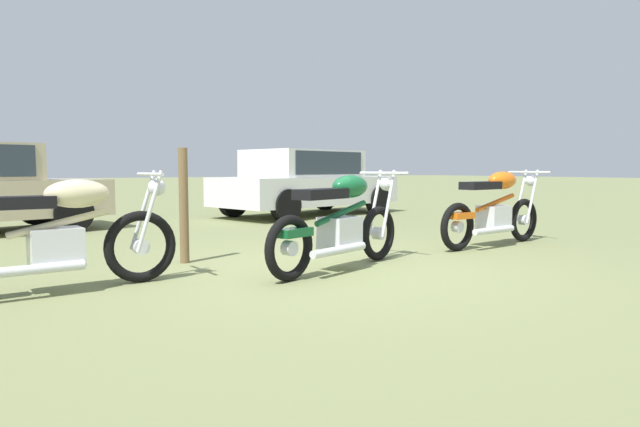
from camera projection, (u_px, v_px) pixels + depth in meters
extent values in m
plane|color=olive|center=(339.00, 268.00, 5.62)|extent=(120.00, 120.00, 0.00)
torus|color=black|center=(141.00, 247.00, 4.92)|extent=(0.66, 0.13, 0.65)
cylinder|color=silver|center=(141.00, 247.00, 4.92)|extent=(0.15, 0.11, 0.14)
cylinder|color=silver|center=(143.00, 210.00, 5.00)|extent=(0.27, 0.05, 0.73)
cylinder|color=silver|center=(150.00, 211.00, 4.85)|extent=(0.27, 0.05, 0.73)
cube|color=silver|center=(56.00, 247.00, 4.50)|extent=(0.42, 0.32, 0.32)
cylinder|color=beige|center=(59.00, 223.00, 4.50)|extent=(0.79, 0.11, 0.22)
ellipsoid|color=beige|center=(77.00, 194.00, 4.57)|extent=(0.53, 0.29, 0.24)
cube|color=black|center=(13.00, 203.00, 4.29)|extent=(0.61, 0.28, 0.10)
cylinder|color=silver|center=(150.00, 174.00, 4.92)|extent=(0.07, 0.64, 0.03)
sphere|color=silver|center=(157.00, 187.00, 4.97)|extent=(0.17, 0.17, 0.16)
cylinder|color=silver|center=(30.00, 270.00, 4.26)|extent=(0.80, 0.13, 0.08)
torus|color=black|center=(378.00, 233.00, 6.11)|extent=(0.61, 0.28, 0.61)
torus|color=black|center=(289.00, 248.00, 4.97)|extent=(0.61, 0.28, 0.61)
cylinder|color=silver|center=(378.00, 233.00, 6.11)|extent=(0.16, 0.14, 0.14)
cylinder|color=silver|center=(289.00, 248.00, 4.97)|extent=(0.16, 0.14, 0.14)
cylinder|color=silver|center=(375.00, 203.00, 6.19)|extent=(0.27, 0.12, 0.75)
cylinder|color=silver|center=(388.00, 203.00, 6.07)|extent=(0.27, 0.12, 0.75)
cube|color=silver|center=(340.00, 233.00, 5.55)|extent=(0.47, 0.41, 0.32)
cylinder|color=#14592D|center=(341.00, 213.00, 5.56)|extent=(0.79, 0.31, 0.23)
ellipsoid|color=#14592D|center=(350.00, 186.00, 5.65)|extent=(0.58, 0.41, 0.24)
cube|color=black|center=(321.00, 194.00, 5.28)|extent=(0.64, 0.41, 0.10)
cube|color=#14592D|center=(294.00, 232.00, 5.00)|extent=(0.40, 0.28, 0.08)
cylinder|color=silver|center=(384.00, 173.00, 6.13)|extent=(0.23, 0.62, 0.03)
sphere|color=silver|center=(386.00, 184.00, 6.19)|extent=(0.20, 0.20, 0.16)
cylinder|color=silver|center=(339.00, 250.00, 5.29)|extent=(0.79, 0.32, 0.08)
torus|color=black|center=(523.00, 220.00, 7.70)|extent=(0.61, 0.14, 0.61)
torus|color=black|center=(457.00, 227.00, 6.79)|extent=(0.61, 0.14, 0.61)
cylinder|color=silver|center=(523.00, 220.00, 7.70)|extent=(0.15, 0.11, 0.14)
cylinder|color=silver|center=(457.00, 227.00, 6.79)|extent=(0.15, 0.11, 0.14)
cylinder|color=silver|center=(521.00, 196.00, 7.78)|extent=(0.28, 0.06, 0.75)
cylinder|color=silver|center=(532.00, 196.00, 7.64)|extent=(0.28, 0.06, 0.75)
cube|color=silver|center=(494.00, 218.00, 7.25)|extent=(0.43, 0.34, 0.32)
cylinder|color=orange|center=(495.00, 203.00, 7.25)|extent=(0.81, 0.13, 0.23)
ellipsoid|color=orange|center=(502.00, 180.00, 7.32)|extent=(0.54, 0.31, 0.24)
cube|color=black|center=(481.00, 186.00, 7.03)|extent=(0.62, 0.29, 0.10)
cube|color=orange|center=(461.00, 215.00, 6.82)|extent=(0.37, 0.21, 0.08)
cylinder|color=silver|center=(529.00, 172.00, 7.70)|extent=(0.09, 0.64, 0.03)
sphere|color=silver|center=(531.00, 181.00, 7.75)|extent=(0.17, 0.17, 0.16)
cylinder|color=silver|center=(494.00, 230.00, 7.00)|extent=(0.80, 0.15, 0.08)
cylinder|color=black|center=(37.00, 208.00, 9.91)|extent=(0.67, 0.36, 0.64)
cylinder|color=black|center=(72.00, 213.00, 8.80)|extent=(0.67, 0.36, 0.64)
cube|color=silver|center=(308.00, 190.00, 12.10)|extent=(4.57, 2.74, 0.60)
cube|color=silver|center=(303.00, 164.00, 11.94)|extent=(2.66, 2.12, 0.60)
cube|color=#2D3842|center=(303.00, 163.00, 11.94)|extent=(2.32, 2.07, 0.48)
cylinder|color=black|center=(325.00, 197.00, 13.73)|extent=(0.67, 0.36, 0.64)
cylinder|color=black|center=(377.00, 199.00, 12.56)|extent=(0.67, 0.36, 0.64)
cylinder|color=black|center=(233.00, 202.00, 11.67)|extent=(0.67, 0.36, 0.64)
cylinder|color=black|center=(286.00, 206.00, 10.51)|extent=(0.67, 0.36, 0.64)
cylinder|color=brown|center=(184.00, 206.00, 5.91)|extent=(0.10, 0.10, 1.26)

